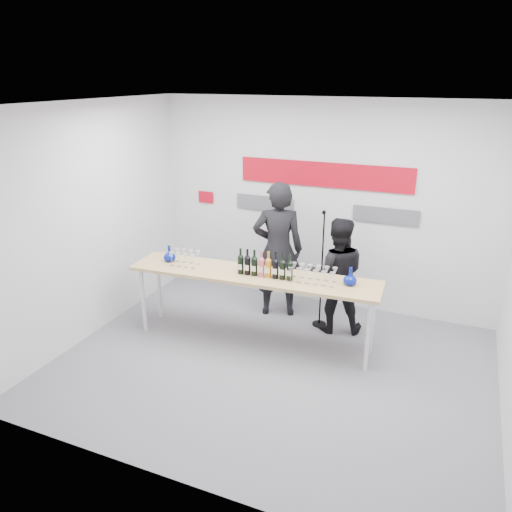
{
  "coord_description": "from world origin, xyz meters",
  "views": [
    {
      "loc": [
        1.84,
        -4.82,
        3.29
      ],
      "look_at": [
        -0.43,
        0.55,
        1.15
      ],
      "focal_mm": 35.0,
      "sensor_mm": 36.0,
      "label": 1
    }
  ],
  "objects_px": {
    "mic_stand": "(321,292)",
    "presenter_right": "(336,275)",
    "presenter_left": "(278,250)",
    "tasting_table": "(253,279)"
  },
  "relations": [
    {
      "from": "presenter_right",
      "to": "mic_stand",
      "type": "relative_size",
      "value": 0.95
    },
    {
      "from": "tasting_table",
      "to": "presenter_left",
      "type": "distance_m",
      "value": 0.9
    },
    {
      "from": "mic_stand",
      "to": "tasting_table",
      "type": "bearing_deg",
      "value": -132.86
    },
    {
      "from": "presenter_left",
      "to": "mic_stand",
      "type": "relative_size",
      "value": 1.18
    },
    {
      "from": "mic_stand",
      "to": "presenter_right",
      "type": "bearing_deg",
      "value": -9.02
    },
    {
      "from": "presenter_left",
      "to": "presenter_right",
      "type": "xyz_separation_m",
      "value": [
        0.88,
        -0.15,
        -0.18
      ]
    },
    {
      "from": "presenter_left",
      "to": "mic_stand",
      "type": "xyz_separation_m",
      "value": [
        0.68,
        -0.13,
        -0.47
      ]
    },
    {
      "from": "tasting_table",
      "to": "presenter_right",
      "type": "distance_m",
      "value": 1.15
    },
    {
      "from": "presenter_right",
      "to": "tasting_table",
      "type": "bearing_deg",
      "value": 22.85
    },
    {
      "from": "tasting_table",
      "to": "mic_stand",
      "type": "relative_size",
      "value": 1.94
    }
  ]
}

